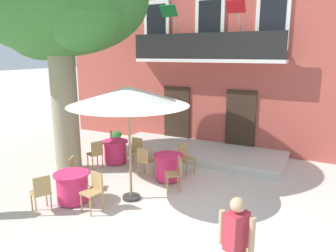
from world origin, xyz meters
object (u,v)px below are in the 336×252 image
at_px(cafe_table_middle, 72,187).
at_px(cafe_chair_middle_1, 94,189).
at_px(plane_tree, 57,5).
at_px(cafe_chair_middle_0, 41,191).
at_px(cafe_chair_front_1, 96,153).
at_px(cafe_table_front, 115,152).
at_px(cafe_chair_near_tree_1, 176,172).
at_px(cafe_chair_middle_2, 76,171).
at_px(ground_planter_left, 117,137).
at_px(cafe_chair_near_tree_0, 145,159).
at_px(cafe_table_near_tree, 169,167).
at_px(cafe_chair_front_0, 114,142).
at_px(cafe_chair_near_tree_2, 185,156).
at_px(pedestrian_mid_plaza, 236,244).
at_px(cafe_umbrella, 128,96).
at_px(cafe_chair_front_2, 136,150).

bearing_deg(cafe_table_middle, cafe_chair_middle_1, -5.75).
height_order(plane_tree, cafe_chair_middle_0, plane_tree).
bearing_deg(cafe_chair_front_1, cafe_table_middle, -64.16).
bearing_deg(cafe_chair_middle_0, cafe_table_front, 99.01).
height_order(cafe_chair_near_tree_1, cafe_table_middle, cafe_chair_near_tree_1).
bearing_deg(plane_tree, cafe_chair_middle_1, -34.70).
xyz_separation_m(cafe_chair_middle_2, ground_planter_left, (-1.77, 4.20, -0.25)).
relative_size(cafe_chair_near_tree_0, cafe_table_middle, 1.05).
relative_size(cafe_table_near_tree, cafe_chair_front_0, 0.95).
bearing_deg(cafe_chair_near_tree_2, pedestrian_mid_plaza, -57.72).
bearing_deg(cafe_umbrella, pedestrian_mid_plaza, -33.28).
relative_size(cafe_table_middle, pedestrian_mid_plaza, 0.52).
height_order(cafe_chair_front_1, cafe_chair_front_2, same).
distance_m(cafe_chair_near_tree_0, cafe_umbrella, 2.58).
relative_size(cafe_chair_near_tree_1, pedestrian_mid_plaza, 0.55).
bearing_deg(cafe_chair_middle_2, cafe_chair_middle_0, -82.07).
relative_size(cafe_chair_near_tree_0, cafe_chair_middle_0, 1.00).
height_order(cafe_table_near_tree, cafe_chair_front_2, cafe_chair_front_2).
relative_size(cafe_chair_middle_1, ground_planter_left, 1.81).
bearing_deg(pedestrian_mid_plaza, cafe_chair_near_tree_0, 136.12).
distance_m(cafe_table_front, cafe_chair_front_0, 0.77).
height_order(cafe_chair_near_tree_1, ground_planter_left, cafe_chair_near_tree_1).
height_order(cafe_chair_middle_0, cafe_table_front, cafe_chair_middle_0).
height_order(cafe_chair_near_tree_2, cafe_table_front, cafe_chair_near_tree_2).
height_order(cafe_table_middle, cafe_chair_front_0, cafe_chair_front_0).
bearing_deg(cafe_chair_middle_0, cafe_chair_middle_2, 97.93).
xyz_separation_m(cafe_table_front, cafe_umbrella, (1.99, -2.04, 2.22)).
bearing_deg(cafe_chair_front_2, cafe_umbrella, -59.83).
distance_m(cafe_chair_middle_0, cafe_table_front, 3.62).
xyz_separation_m(cafe_table_near_tree, cafe_chair_middle_2, (-1.88, -1.74, 0.14)).
xyz_separation_m(cafe_table_middle, cafe_chair_front_2, (-0.07, 2.96, 0.14)).
distance_m(cafe_chair_middle_1, cafe_chair_front_1, 2.84).
xyz_separation_m(cafe_chair_middle_1, pedestrian_mid_plaza, (3.67, -1.24, 0.40)).
bearing_deg(cafe_chair_front_1, plane_tree, -148.26).
bearing_deg(ground_planter_left, cafe_table_near_tree, -33.95).
bearing_deg(plane_tree, cafe_chair_middle_0, -57.31).
distance_m(cafe_table_near_tree, cafe_chair_near_tree_0, 0.77).
distance_m(cafe_table_front, ground_planter_left, 2.40).
height_order(plane_tree, cafe_table_near_tree, plane_tree).
bearing_deg(cafe_chair_front_0, cafe_umbrella, -46.90).
relative_size(cafe_chair_middle_2, cafe_chair_front_0, 1.00).
bearing_deg(cafe_chair_near_tree_0, cafe_chair_front_1, -175.68).
bearing_deg(plane_tree, cafe_table_middle, -43.28).
xyz_separation_m(cafe_table_near_tree, cafe_table_middle, (-1.45, -2.36, 0.00)).
xyz_separation_m(cafe_chair_near_tree_2, cafe_umbrella, (-0.47, -2.27, 2.08)).
xyz_separation_m(plane_tree, cafe_chair_middle_1, (2.53, -1.75, -4.40)).
xyz_separation_m(cafe_chair_near_tree_0, ground_planter_left, (-2.90, 2.55, -0.25)).
distance_m(cafe_chair_near_tree_1, pedestrian_mid_plaza, 3.99).
bearing_deg(cafe_table_near_tree, pedestrian_mid_plaza, -50.98).
bearing_deg(cafe_table_middle, cafe_chair_near_tree_1, 42.64).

